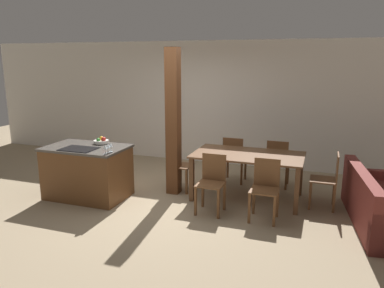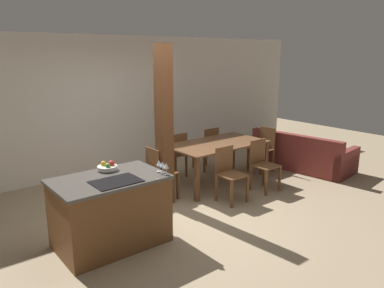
{
  "view_description": "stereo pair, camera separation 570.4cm",
  "coord_description": "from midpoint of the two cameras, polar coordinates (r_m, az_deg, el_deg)",
  "views": [
    {
      "loc": [
        2.59,
        -5.42,
        2.31
      ],
      "look_at": [
        0.6,
        0.2,
        0.95
      ],
      "focal_mm": 35.0,
      "sensor_mm": 36.0,
      "label": 1
    },
    {
      "loc": [
        -3.0,
        -4.32,
        2.37
      ],
      "look_at": [
        0.6,
        0.2,
        0.95
      ],
      "focal_mm": 35.0,
      "sensor_mm": 36.0,
      "label": 2
    }
  ],
  "objects": [
    {
      "name": "wall_back",
      "position": [
        7.49,
        20.97,
        4.41
      ],
      "size": [
        11.2,
        0.08,
        2.7
      ],
      "color": "silver",
      "rests_on": "ground_plane"
    },
    {
      "name": "dining_chair_foot_end",
      "position": [
        6.44,
        45.93,
        -8.04
      ],
      "size": [
        0.4,
        0.4,
        0.89
      ],
      "rotation": [
        0.0,
        0.0,
        -1.57
      ],
      "color": "brown",
      "rests_on": "ground_plane"
    },
    {
      "name": "dining_chair_head_end",
      "position": [
        5.75,
        22.52,
        -7.12
      ],
      "size": [
        0.4,
        0.4,
        0.89
      ],
      "rotation": [
        0.0,
        0.0,
        1.57
      ],
      "color": "brown",
      "rests_on": "ground_plane"
    },
    {
      "name": "timber_post",
      "position": [
        5.38,
        23.35,
        0.1
      ],
      "size": [
        0.21,
        0.21,
        2.5
      ],
      "color": "brown",
      "rests_on": "ground_plane"
    },
    {
      "name": "couch",
      "position": [
        6.57,
        53.22,
        -11.01
      ],
      "size": [
        1.13,
        2.08,
        0.77
      ],
      "rotation": [
        0.0,
        0.0,
        1.69
      ],
      "color": "maroon",
      "rests_on": "ground_plane"
    },
    {
      "name": "ground_plane",
      "position": [
        5.41,
        20.26,
        -13.65
      ],
      "size": [
        16.0,
        16.0,
        0.0
      ],
      "primitive_type": "plane",
      "color": "#9E896B"
    },
    {
      "name": "dining_chair_near_left",
      "position": [
        5.2,
        32.59,
        -10.31
      ],
      "size": [
        0.4,
        0.4,
        0.89
      ],
      "color": "brown",
      "rests_on": "ground_plane"
    },
    {
      "name": "wine_glass_middle",
      "position": [
        4.5,
        14.94,
        -4.92
      ],
      "size": [
        0.06,
        0.06,
        0.15
      ],
      "color": "silver",
      "rests_on": "kitchen_island"
    },
    {
      "name": "dining_table",
      "position": [
        5.91,
        35.14,
        -5.95
      ],
      "size": [
        1.81,
        1.01,
        0.77
      ],
      "color": "brown",
      "rests_on": "ground_plane"
    },
    {
      "name": "kitchen_island",
      "position": [
        5.03,
        7.9,
        -9.44
      ],
      "size": [
        1.35,
        0.87,
        0.89
      ],
      "color": "brown",
      "rests_on": "ground_plane"
    },
    {
      "name": "dining_chair_near_right",
      "position": [
        5.45,
        41.04,
        -10.47
      ],
      "size": [
        0.4,
        0.4,
        0.89
      ],
      "color": "brown",
      "rests_on": "ground_plane"
    },
    {
      "name": "wine_glass_far",
      "position": [
        4.58,
        15.03,
        -4.63
      ],
      "size": [
        0.06,
        0.06,
        0.15
      ],
      "color": "silver",
      "rests_on": "kitchen_island"
    },
    {
      "name": "dining_chair_far_right",
      "position": [
        6.76,
        36.64,
        -5.8
      ],
      "size": [
        0.4,
        0.4,
        0.89
      ],
      "rotation": [
        0.0,
        0.0,
        3.14
      ],
      "color": "brown",
      "rests_on": "ground_plane"
    },
    {
      "name": "dining_chair_far_left",
      "position": [
        6.55,
        29.84,
        -5.44
      ],
      "size": [
        0.4,
        0.4,
        0.89
      ],
      "rotation": [
        0.0,
        0.0,
        3.14
      ],
      "color": "brown",
      "rests_on": "ground_plane"
    },
    {
      "name": "wine_glass_near",
      "position": [
        4.43,
        14.86,
        -5.22
      ],
      "size": [
        0.06,
        0.06,
        0.15
      ],
      "color": "silver",
      "rests_on": "kitchen_island"
    },
    {
      "name": "fruit_bowl",
      "position": [
        5.11,
        10.05,
        -3.38
      ],
      "size": [
        0.26,
        0.26,
        0.11
      ],
      "color": "silver",
      "rests_on": "kitchen_island"
    }
  ]
}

